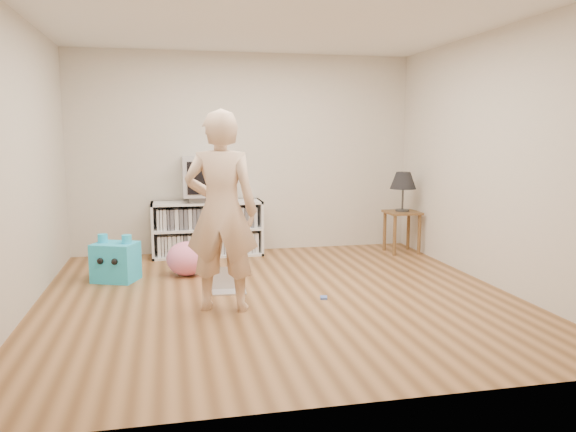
% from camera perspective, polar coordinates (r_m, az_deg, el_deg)
% --- Properties ---
extents(ground, '(4.50, 4.50, 0.00)m').
position_cam_1_polar(ground, '(5.48, -1.03, -8.13)').
color(ground, brown).
rests_on(ground, ground).
extents(walls, '(4.52, 4.52, 2.60)m').
position_cam_1_polar(walls, '(5.26, -1.07, 5.58)').
color(walls, beige).
rests_on(walls, ground).
extents(ceiling, '(4.50, 4.50, 0.01)m').
position_cam_1_polar(ceiling, '(5.36, -1.11, 19.61)').
color(ceiling, white).
rests_on(ceiling, walls).
extents(media_unit, '(1.40, 0.45, 0.70)m').
position_cam_1_polar(media_unit, '(7.31, -8.19, -1.24)').
color(media_unit, white).
rests_on(media_unit, ground).
extents(dvd_deck, '(0.45, 0.35, 0.07)m').
position_cam_1_polar(dvd_deck, '(7.24, -8.25, 1.75)').
color(dvd_deck, gray).
rests_on(dvd_deck, media_unit).
extents(crt_tv, '(0.60, 0.53, 0.50)m').
position_cam_1_polar(crt_tv, '(7.21, -8.29, 4.00)').
color(crt_tv, '#A1A1A6').
rests_on(crt_tv, dvd_deck).
extents(side_table, '(0.42, 0.42, 0.55)m').
position_cam_1_polar(side_table, '(7.52, 11.50, -0.53)').
color(side_table, brown).
rests_on(side_table, ground).
extents(table_lamp, '(0.34, 0.34, 0.52)m').
position_cam_1_polar(table_lamp, '(7.46, 11.62, 3.45)').
color(table_lamp, '#333333').
rests_on(table_lamp, side_table).
extents(person, '(0.73, 0.58, 1.76)m').
position_cam_1_polar(person, '(4.93, -6.79, 0.45)').
color(person, beige).
rests_on(person, ground).
extents(laptop, '(0.35, 0.29, 0.23)m').
position_cam_1_polar(laptop, '(5.67, -6.04, -6.96)').
color(laptop, silver).
rests_on(laptop, ground).
extents(playing_cards, '(0.08, 0.10, 0.02)m').
position_cam_1_polar(playing_cards, '(5.40, 3.65, -8.27)').
color(playing_cards, '#496AC4').
rests_on(playing_cards, ground).
extents(plush_blue, '(0.53, 0.48, 0.50)m').
position_cam_1_polar(plush_blue, '(6.25, -17.11, -4.41)').
color(plush_blue, '#23C0FF').
rests_on(plush_blue, ground).
extents(plush_pink, '(0.52, 0.52, 0.38)m').
position_cam_1_polar(plush_pink, '(6.32, -10.25, -4.27)').
color(plush_pink, pink).
rests_on(plush_pink, ground).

